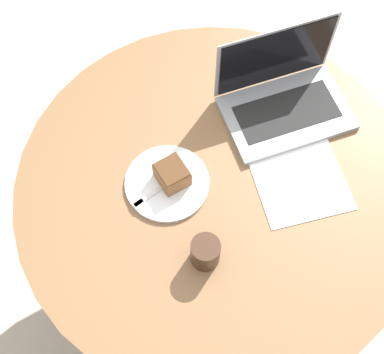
# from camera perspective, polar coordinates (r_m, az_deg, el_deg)

# --- Properties ---
(ground_plane) EXTENTS (12.00, 12.00, 0.00)m
(ground_plane) POSITION_cam_1_polar(r_m,az_deg,el_deg) (2.12, 1.77, -9.79)
(ground_plane) COLOR #B7AD9E
(dining_table) EXTENTS (1.05, 1.05, 0.78)m
(dining_table) POSITION_cam_1_polar(r_m,az_deg,el_deg) (1.56, 2.37, -3.64)
(dining_table) COLOR brown
(dining_table) RESTS_ON ground_plane
(paper_document) EXTENTS (0.37, 0.30, 0.00)m
(paper_document) POSITION_cam_1_polar(r_m,az_deg,el_deg) (1.44, 10.80, 1.28)
(paper_document) COLOR white
(paper_document) RESTS_ON dining_table
(plate) EXTENTS (0.22, 0.22, 0.01)m
(plate) POSITION_cam_1_polar(r_m,az_deg,el_deg) (1.38, -2.67, -0.70)
(plate) COLOR silver
(plate) RESTS_ON dining_table
(cake_slice) EXTENTS (0.10, 0.10, 0.06)m
(cake_slice) POSITION_cam_1_polar(r_m,az_deg,el_deg) (1.35, -2.14, 0.29)
(cake_slice) COLOR brown
(cake_slice) RESTS_ON plate
(fork) EXTENTS (0.12, 0.15, 0.00)m
(fork) POSITION_cam_1_polar(r_m,az_deg,el_deg) (1.36, -3.91, -1.53)
(fork) COLOR silver
(fork) RESTS_ON plate
(coffee_glass) EXTENTS (0.07, 0.07, 0.09)m
(coffee_glass) POSITION_cam_1_polar(r_m,az_deg,el_deg) (1.27, 1.43, -8.02)
(coffee_glass) COLOR #3D2619
(coffee_glass) RESTS_ON dining_table
(laptop) EXTENTS (0.32, 0.39, 0.23)m
(laptop) POSITION_cam_1_polar(r_m,az_deg,el_deg) (1.49, 9.73, 8.28)
(laptop) COLOR gray
(laptop) RESTS_ON dining_table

